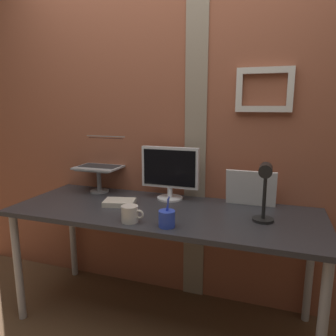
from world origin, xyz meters
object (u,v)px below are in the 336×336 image
at_px(pen_cup, 167,219).
at_px(desk_lamp, 265,187).
at_px(whiteboard_panel, 251,188).
at_px(coffee_mug, 130,214).
at_px(monitor, 170,170).
at_px(laptop, 104,158).

bearing_deg(pen_cup, desk_lamp, 22.59).
xyz_separation_m(whiteboard_panel, coffee_mug, (-0.62, -0.52, -0.07)).
bearing_deg(monitor, pen_cup, -73.35).
distance_m(monitor, laptop, 0.57).
relative_size(laptop, whiteboard_panel, 1.04).
bearing_deg(monitor, coffee_mug, -98.10).
height_order(monitor, laptop, laptop).
height_order(laptop, desk_lamp, laptop).
relative_size(whiteboard_panel, coffee_mug, 2.38).
bearing_deg(coffee_mug, whiteboard_panel, 40.10).
xyz_separation_m(pen_cup, coffee_mug, (-0.22, -0.00, 0.00)).
distance_m(whiteboard_panel, desk_lamp, 0.34).
xyz_separation_m(monitor, laptop, (-0.57, 0.08, 0.04)).
bearing_deg(whiteboard_panel, desk_lamp, -73.61).
height_order(whiteboard_panel, pen_cup, whiteboard_panel).
bearing_deg(whiteboard_panel, laptop, 177.12).
bearing_deg(desk_lamp, monitor, 155.51).
height_order(whiteboard_panel, coffee_mug, whiteboard_panel).
relative_size(desk_lamp, pen_cup, 2.02).
height_order(monitor, desk_lamp, monitor).
relative_size(monitor, whiteboard_panel, 1.28).
relative_size(monitor, laptop, 1.23).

